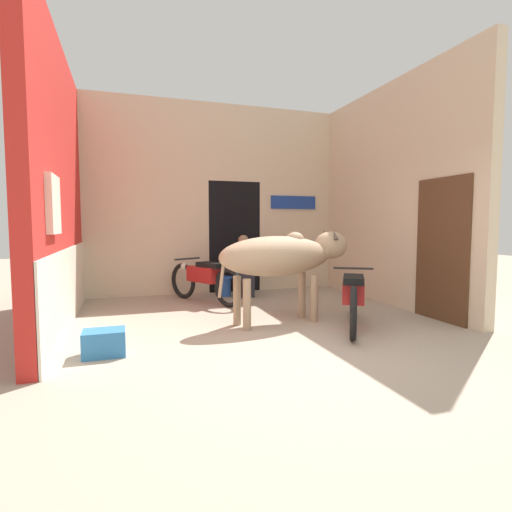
{
  "coord_description": "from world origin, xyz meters",
  "views": [
    {
      "loc": [
        -1.83,
        -3.92,
        1.41
      ],
      "look_at": [
        0.09,
        1.89,
        0.93
      ],
      "focal_mm": 28.0,
      "sensor_mm": 36.0,
      "label": 1
    }
  ],
  "objects": [
    {
      "name": "wall_left_shopfront",
      "position": [
        -2.68,
        2.09,
        1.88
      ],
      "size": [
        0.25,
        4.21,
        3.89
      ],
      "color": "red",
      "rests_on": "ground_plane"
    },
    {
      "name": "wall_back_with_doorway",
      "position": [
        0.13,
        4.45,
        1.68
      ],
      "size": [
        5.19,
        0.93,
        3.89
      ],
      "color": "beige",
      "rests_on": "ground_plane"
    },
    {
      "name": "ground_plane",
      "position": [
        0.0,
        0.0,
        0.0
      ],
      "size": [
        30.0,
        30.0,
        0.0
      ],
      "primitive_type": "plane",
      "color": "tan"
    },
    {
      "name": "plastic_stool",
      "position": [
        0.05,
        3.71,
        0.21
      ],
      "size": [
        0.3,
        0.3,
        0.39
      ],
      "color": "#2856B2",
      "rests_on": "ground_plane"
    },
    {
      "name": "wall_right_with_door",
      "position": [
        2.68,
        2.06,
        1.91
      ],
      "size": [
        0.22,
        4.21,
        3.89
      ],
      "color": "beige",
      "rests_on": "ground_plane"
    },
    {
      "name": "motorcycle_far",
      "position": [
        -0.47,
        3.18,
        0.45
      ],
      "size": [
        1.03,
        1.71,
        0.79
      ],
      "color": "black",
      "rests_on": "ground_plane"
    },
    {
      "name": "cow",
      "position": [
        0.35,
        1.37,
        0.96
      ],
      "size": [
        2.15,
        0.84,
        1.35
      ],
      "color": "tan",
      "rests_on": "ground_plane"
    },
    {
      "name": "shopkeeper_seated",
      "position": [
        0.39,
        3.57,
        0.62
      ],
      "size": [
        0.46,
        0.33,
        1.22
      ],
      "color": "#282833",
      "rests_on": "ground_plane"
    },
    {
      "name": "motorcycle_near",
      "position": [
        1.13,
        0.81,
        0.45
      ],
      "size": [
        1.1,
        1.72,
        0.78
      ],
      "color": "black",
      "rests_on": "ground_plane"
    },
    {
      "name": "crate",
      "position": [
        -2.07,
        0.6,
        0.14
      ],
      "size": [
        0.44,
        0.32,
        0.28
      ],
      "color": "teal",
      "rests_on": "ground_plane"
    }
  ]
}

